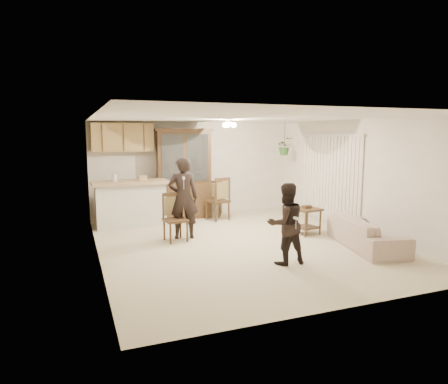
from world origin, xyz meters
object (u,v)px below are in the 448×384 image
object	(u,v)px
chair_hutch_right	(218,208)
chair_bar	(176,228)
adult	(183,196)
china_hutch	(184,174)
child	(286,225)
chair_hutch_left	(215,205)
sofa	(366,229)
side_table	(306,221)

from	to	relation	value
chair_hutch_right	chair_bar	bearing A→B (deg)	30.35
adult	china_hutch	size ratio (longest dim) A/B	0.78
child	chair_hutch_left	xyz separation A→B (m)	(0.28, 4.34, -0.42)
china_hutch	chair_bar	distance (m)	2.51
sofa	child	world-z (taller)	child
child	china_hutch	size ratio (longest dim) A/B	0.58
adult	child	xyz separation A→B (m)	(1.16, -2.25, -0.22)
child	chair_hutch_right	xyz separation A→B (m)	(0.13, 3.68, -0.36)
child	chair_hutch_right	bearing A→B (deg)	-92.34
chair_hutch_left	chair_hutch_right	world-z (taller)	chair_hutch_right
child	sofa	bearing A→B (deg)	-171.64
sofa	adult	xyz separation A→B (m)	(-3.12, 1.95, 0.53)
china_hutch	chair_hutch_right	size ratio (longest dim) A/B	2.10
adult	chair_hutch_right	size ratio (longest dim) A/B	1.63
adult	china_hutch	bearing A→B (deg)	-93.09
sofa	chair_hutch_right	xyz separation A→B (m)	(-1.83, 3.38, -0.05)
sofa	chair_hutch_right	bearing A→B (deg)	41.97
child	side_table	bearing A→B (deg)	-132.25
side_table	chair_bar	xyz separation A→B (m)	(-2.83, 0.46, -0.02)
chair_bar	chair_hutch_left	xyz separation A→B (m)	(1.66, 2.27, -0.02)
chair_hutch_left	adult	bearing A→B (deg)	-100.15
adult	chair_hutch_left	world-z (taller)	adult
sofa	side_table	bearing A→B (deg)	34.79
side_table	chair_hutch_right	xyz separation A→B (m)	(-1.32, 2.06, 0.01)
sofa	child	size ratio (longest dim) A/B	1.39
child	side_table	size ratio (longest dim) A/B	2.11
side_table	sofa	bearing A→B (deg)	-68.70
sofa	chair_bar	xyz separation A→B (m)	(-3.34, 1.77, -0.09)
china_hutch	chair_hutch_right	xyz separation A→B (m)	(0.72, -0.61, -0.84)
sofa	chair_hutch_left	bearing A→B (deg)	36.03
chair_bar	chair_hutch_right	size ratio (longest dim) A/B	0.89
adult	chair_hutch_right	bearing A→B (deg)	-119.40
china_hutch	side_table	world-z (taller)	china_hutch
sofa	child	distance (m)	2.01
side_table	chair_bar	size ratio (longest dim) A/B	0.65
sofa	chair_hutch_right	distance (m)	3.84
adult	chair_hutch_left	xyz separation A→B (m)	(1.45, 2.09, -0.64)
sofa	chair_bar	size ratio (longest dim) A/B	1.90
adult	sofa	bearing A→B (deg)	160.76
chair_bar	adult	bearing A→B (deg)	31.57
china_hutch	chair_hutch_left	xyz separation A→B (m)	(0.87, 0.05, -0.89)
child	chair_bar	xyz separation A→B (m)	(-1.38, 2.07, -0.40)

